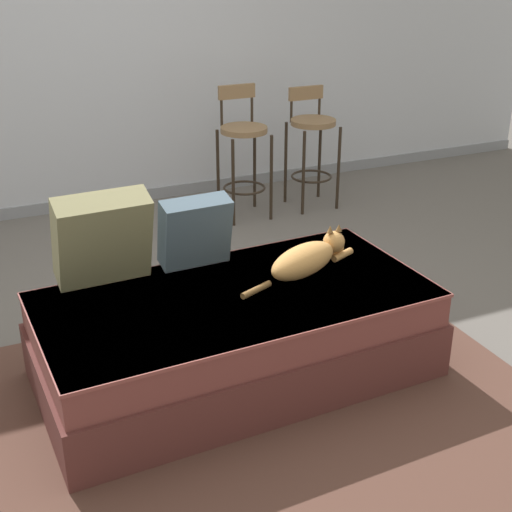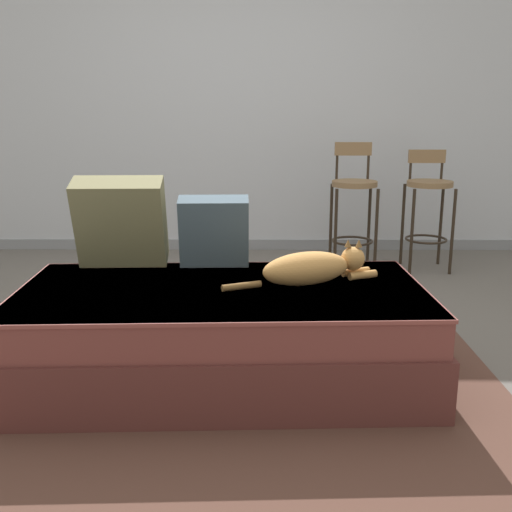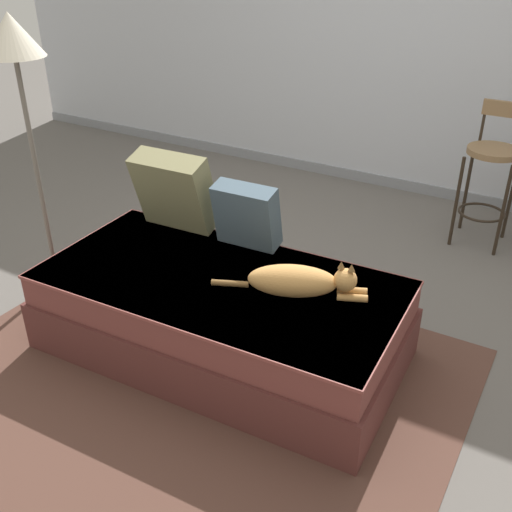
{
  "view_description": "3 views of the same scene",
  "coord_description": "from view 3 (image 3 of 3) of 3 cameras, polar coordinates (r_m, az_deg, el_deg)",
  "views": [
    {
      "loc": [
        -1.1,
        -3.1,
        1.94
      ],
      "look_at": [
        0.15,
        -0.3,
        0.56
      ],
      "focal_mm": 50.0,
      "sensor_mm": 36.0,
      "label": 1
    },
    {
      "loc": [
        0.17,
        -2.94,
        1.21
      ],
      "look_at": [
        0.15,
        -0.3,
        0.56
      ],
      "focal_mm": 42.0,
      "sensor_mm": 36.0,
      "label": 2
    },
    {
      "loc": [
        1.43,
        -2.49,
        1.96
      ],
      "look_at": [
        0.15,
        -0.3,
        0.56
      ],
      "focal_mm": 42.0,
      "sensor_mm": 36.0,
      "label": 3
    }
  ],
  "objects": [
    {
      "name": "couch",
      "position": [
        3.07,
        -3.37,
        -5.57
      ],
      "size": [
        1.86,
        1.0,
        0.44
      ],
      "color": "brown",
      "rests_on": "ground"
    },
    {
      "name": "area_rug",
      "position": [
        3.01,
        -6.44,
        -11.78
      ],
      "size": [
        2.52,
        2.03,
        0.01
      ],
      "primitive_type": "cube",
      "color": "brown",
      "rests_on": "ground"
    },
    {
      "name": "bar_stool_near_window",
      "position": [
        4.33,
        21.45,
        7.82
      ],
      "size": [
        0.34,
        0.34,
        0.96
      ],
      "color": "#2D2319",
      "rests_on": "ground"
    },
    {
      "name": "floor_lamp",
      "position": [
        3.5,
        -21.85,
        16.7
      ],
      "size": [
        0.32,
        0.32,
        1.59
      ],
      "color": "slate",
      "rests_on": "ground"
    },
    {
      "name": "throw_pillow_corner",
      "position": [
        3.37,
        -7.73,
        6.15
      ],
      "size": [
        0.44,
        0.29,
        0.46
      ],
      "color": "#847F56",
      "rests_on": "couch"
    },
    {
      "name": "wall_back_panel",
      "position": [
        4.99,
        14.3,
        20.57
      ],
      "size": [
        8.0,
        0.1,
        2.6
      ],
      "primitive_type": "cube",
      "color": "silver",
      "rests_on": "ground"
    },
    {
      "name": "ground_plane",
      "position": [
        3.48,
        0.36,
        -5.37
      ],
      "size": [
        16.0,
        16.0,
        0.0
      ],
      "primitive_type": "plane",
      "color": "#66605B",
      "rests_on": "ground"
    },
    {
      "name": "cat",
      "position": [
        2.79,
        4.12,
        -2.4
      ],
      "size": [
        0.72,
        0.34,
        0.19
      ],
      "color": "tan",
      "rests_on": "couch"
    },
    {
      "name": "throw_pillow_middle",
      "position": [
        3.17,
        -0.89,
        3.88
      ],
      "size": [
        0.35,
        0.2,
        0.36
      ],
      "color": "#4C6070",
      "rests_on": "couch"
    },
    {
      "name": "wall_baseboard_trim",
      "position": [
        5.26,
        12.46,
        6.92
      ],
      "size": [
        8.0,
        0.02,
        0.09
      ],
      "primitive_type": "cube",
      "color": "gray",
      "rests_on": "ground"
    }
  ]
}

